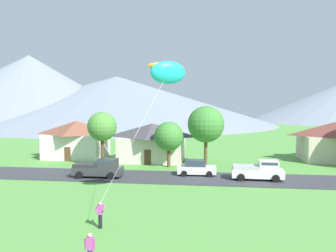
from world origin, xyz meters
The scene contains 14 objects.
road_strip centered at (0.00, 27.27, 0.04)m, with size 160.00×6.58×0.08m, color #38383D.
mountain_far_east_ridge centered at (-72.54, 122.89, 14.54)m, with size 100.52×100.52×29.08m, color gray.
mountain_far_west_ridge centered at (-38.80, 135.50, 10.53)m, with size 137.28×137.28×21.07m, color gray.
house_leftmost centered at (-16.39, 39.41, 2.87)m, with size 8.97×6.97×5.54m.
house_left_center centered at (-4.69, 38.29, 2.74)m, with size 9.37×7.43×5.29m.
house_right_center centered at (20.71, 41.66, 2.85)m, with size 9.41×7.58×5.50m.
tree_left_of_center centered at (-1.73, 33.66, 3.89)m, with size 3.70×3.70×5.76m.
tree_center centered at (-10.34, 33.36, 5.05)m, with size 3.78×3.78×6.98m.
tree_right_of_center centered at (2.88, 35.21, 5.36)m, with size 4.72×4.72×7.74m.
parked_car_white_west_end centered at (2.03, 28.73, 0.87)m, with size 4.26×2.20×1.68m.
pickup_truck_white_west_side centered at (8.55, 27.26, 1.06)m, with size 5.25×2.43×1.99m.
pickup_truck_charcoal_east_side centered at (-8.24, 26.23, 1.06)m, with size 5.24×2.41×1.99m.
kite_flyer_with_kite centered at (0.50, 16.02, 9.88)m, with size 5.49×5.76×10.97m.
watcher_person centered at (-1.82, 6.77, 0.88)m, with size 0.56×0.24×1.68m.
Camera 1 is at (3.95, -8.02, 7.59)m, focal length 35.85 mm.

